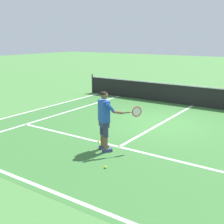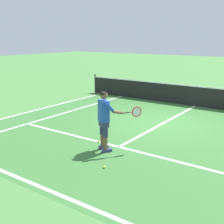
{
  "view_description": "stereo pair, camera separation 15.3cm",
  "coord_description": "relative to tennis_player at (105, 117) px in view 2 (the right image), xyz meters",
  "views": [
    {
      "loc": [
        4.36,
        -9.82,
        3.15
      ],
      "look_at": [
        -0.21,
        -3.06,
        1.05
      ],
      "focal_mm": 46.95,
      "sensor_mm": 36.0,
      "label": 1
    },
    {
      "loc": [
        4.48,
        -9.73,
        3.15
      ],
      "look_at": [
        -0.21,
        -3.06,
        1.05
      ],
      "focal_mm": 46.95,
      "sensor_mm": 36.0,
      "label": 2
    }
  ],
  "objects": [
    {
      "name": "ground_plane",
      "position": [
        0.18,
        3.44,
        -0.99
      ],
      "size": [
        80.0,
        80.0,
        0.0
      ],
      "primitive_type": "plane",
      "color": "#477F3D"
    },
    {
      "name": "court_inner_surface",
      "position": [
        0.18,
        2.17,
        -0.99
      ],
      "size": [
        10.98,
        9.75,
        0.0
      ],
      "primitive_type": "cube",
      "color": "#387033",
      "rests_on": "ground"
    },
    {
      "name": "line_baseline",
      "position": [
        0.18,
        -2.5,
        -0.99
      ],
      "size": [
        10.98,
        0.1,
        0.01
      ],
      "primitive_type": "cube",
      "color": "white",
      "rests_on": "ground"
    },
    {
      "name": "line_service",
      "position": [
        0.18,
        0.45,
        -0.99
      ],
      "size": [
        8.23,
        0.1,
        0.01
      ],
      "primitive_type": "cube",
      "color": "white",
      "rests_on": "ground"
    },
    {
      "name": "line_centre_service",
      "position": [
        0.18,
        3.65,
        -0.99
      ],
      "size": [
        0.1,
        6.4,
        0.01
      ],
      "primitive_type": "cube",
      "color": "white",
      "rests_on": "ground"
    },
    {
      "name": "line_singles_left",
      "position": [
        -3.93,
        2.17,
        -0.99
      ],
      "size": [
        0.1,
        9.35,
        0.01
      ],
      "primitive_type": "cube",
      "color": "white",
      "rests_on": "ground"
    },
    {
      "name": "line_doubles_left",
      "position": [
        -5.31,
        2.17,
        -0.99
      ],
      "size": [
        0.1,
        9.35,
        0.01
      ],
      "primitive_type": "cube",
      "color": "white",
      "rests_on": "ground"
    },
    {
      "name": "tennis_net",
      "position": [
        0.18,
        6.85,
        -0.49
      ],
      "size": [
        11.96,
        0.08,
        1.07
      ],
      "color": "#333338",
      "rests_on": "ground"
    },
    {
      "name": "tennis_player",
      "position": [
        0.0,
        0.0,
        0.0
      ],
      "size": [
        1.08,
        0.87,
        1.71
      ],
      "color": "navy",
      "rests_on": "ground"
    },
    {
      "name": "tennis_ball_near_feet",
      "position": [
        0.69,
        -0.96,
        -0.96
      ],
      "size": [
        0.07,
        0.07,
        0.07
      ],
      "primitive_type": "sphere",
      "color": "#CCE02D",
      "rests_on": "ground"
    },
    {
      "name": "tennis_ball_by_baseline",
      "position": [
        -0.54,
        0.41,
        -0.96
      ],
      "size": [
        0.07,
        0.07,
        0.07
      ],
      "primitive_type": "sphere",
      "color": "#CCE02D",
      "rests_on": "ground"
    }
  ]
}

